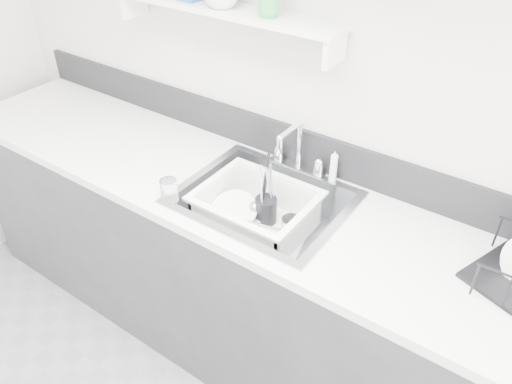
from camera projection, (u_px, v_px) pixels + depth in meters
The scene contains 14 objects.
room_shell at pixel (23, 80), 0.93m from camera, with size 3.50×3.00×2.60m.
counter_run at pixel (263, 283), 2.18m from camera, with size 3.20×0.62×0.92m.
backsplash at pixel (304, 148), 2.06m from camera, with size 3.20×0.02×0.16m, color black.
sink at pixel (263, 217), 1.96m from camera, with size 0.64×0.52×0.20m, color silver, non-canonical shape.
faucet at pixel (297, 157), 2.04m from camera, with size 0.26×0.18×0.23m.
side_sprayer at pixel (334, 166), 1.96m from camera, with size 0.03×0.03×0.14m, color white.
wall_shelf at pixel (222, 11), 1.88m from camera, with size 1.00×0.16×0.12m.
wash_tub at pixel (256, 212), 1.97m from camera, with size 0.44×0.36×0.17m, color white, non-canonical shape.
plate_stack at pixel (236, 216), 2.03m from camera, with size 0.24×0.23×0.09m.
utensil_cup at pixel (266, 208), 2.00m from camera, with size 0.09×0.09×0.30m.
ladle at pixel (254, 222), 1.98m from camera, with size 0.26×0.09×0.07m, color silver, non-canonical shape.
tumbler_in_tub at pixel (291, 230), 1.91m from camera, with size 0.07×0.07×0.11m, color white.
tumbler_counter at pixel (169, 190), 1.87m from camera, with size 0.07×0.07×0.09m, color white.
bowl_small at pixel (268, 246), 1.89m from camera, with size 0.11×0.11×0.03m, color white.
Camera 1 is at (0.85, -0.08, 2.06)m, focal length 35.00 mm.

